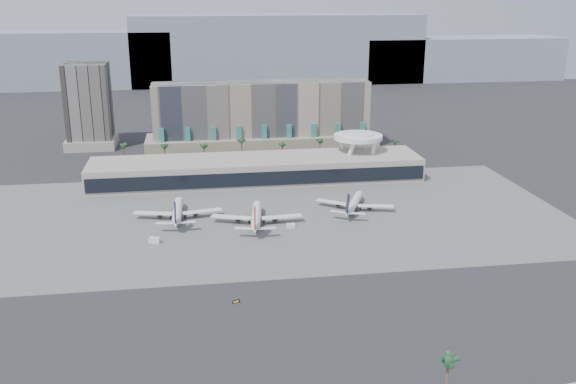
{
  "coord_description": "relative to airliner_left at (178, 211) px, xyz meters",
  "views": [
    {
      "loc": [
        -31.51,
        -208.48,
        95.11
      ],
      "look_at": [
        5.87,
        40.0,
        15.36
      ],
      "focal_mm": 40.0,
      "sensor_mm": 36.0,
      "label": 1
    }
  ],
  "objects": [
    {
      "name": "mountain_ridge",
      "position": [
        67.74,
        413.22,
        26.44
      ],
      "size": [
        680.0,
        60.0,
        70.0
      ],
      "color": "gray",
      "rests_on": "ground"
    },
    {
      "name": "office_tower",
      "position": [
        -55.14,
        143.22,
        19.49
      ],
      "size": [
        30.0,
        30.0,
        52.0
      ],
      "color": "black",
      "rests_on": "ground"
    },
    {
      "name": "airliner_left",
      "position": [
        0.0,
        0.0,
        0.0
      ],
      "size": [
        38.44,
        39.58,
        13.66
      ],
      "rotation": [
        0.0,
        0.0,
        -0.03
      ],
      "color": "white",
      "rests_on": "ground"
    },
    {
      "name": "saucer_structure",
      "position": [
        94.86,
        59.22,
        15.01
      ],
      "size": [
        26.0,
        26.0,
        21.89
      ],
      "color": "white",
      "rests_on": "ground"
    },
    {
      "name": "taxiway_sign",
      "position": [
        19.3,
        -81.7,
        -2.91
      ],
      "size": [
        2.33,
        1.1,
        1.07
      ],
      "rotation": [
        0.0,
        0.0,
        0.34
      ],
      "color": "black",
      "rests_on": "ground"
    },
    {
      "name": "hotel",
      "position": [
        49.86,
        117.64,
        13.36
      ],
      "size": [
        140.0,
        30.0,
        42.0
      ],
      "color": "#9F8F7B",
      "rests_on": "ground"
    },
    {
      "name": "airliner_right",
      "position": [
        78.23,
        0.04,
        -0.24
      ],
      "size": [
        33.32,
        34.29,
        12.71
      ],
      "rotation": [
        0.0,
        0.0,
        -0.43
      ],
      "color": "white",
      "rests_on": "ground"
    },
    {
      "name": "near_palm_b",
      "position": [
        63.48,
        -144.73,
        9.37
      ],
      "size": [
        6.0,
        6.0,
        15.75
      ],
      "color": "brown",
      "rests_on": "ground"
    },
    {
      "name": "airliner_centre",
      "position": [
        33.05,
        -11.21,
        0.07
      ],
      "size": [
        38.87,
        40.25,
        13.93
      ],
      "rotation": [
        0.0,
        0.0,
        -0.13
      ],
      "color": "white",
      "rests_on": "ground"
    },
    {
      "name": "apron_pad",
      "position": [
        39.86,
        -1.78,
        -3.42
      ],
      "size": [
        260.0,
        130.0,
        0.06
      ],
      "primitive_type": "cube",
      "color": "#5B5B59",
      "rests_on": "ground"
    },
    {
      "name": "ground",
      "position": [
        39.86,
        -56.78,
        -3.45
      ],
      "size": [
        900.0,
        900.0,
        0.0
      ],
      "primitive_type": "plane",
      "color": "#232326",
      "rests_on": "ground"
    },
    {
      "name": "service_vehicle_a",
      "position": [
        -8.61,
        -26.3,
        -2.38
      ],
      "size": [
        4.85,
        3.62,
        2.14
      ],
      "primitive_type": "cube",
      "rotation": [
        0.0,
        0.0,
        -0.38
      ],
      "color": "silver",
      "rests_on": "ground"
    },
    {
      "name": "service_vehicle_b",
      "position": [
        46.77,
        -17.84,
        -2.56
      ],
      "size": [
        3.64,
        2.36,
        1.77
      ],
      "primitive_type": "cube",
      "rotation": [
        0.0,
        0.0,
        0.12
      ],
      "color": "white",
      "rests_on": "ground"
    },
    {
      "name": "palm_row",
      "position": [
        46.86,
        88.22,
        7.05
      ],
      "size": [
        157.8,
        2.8,
        13.1
      ],
      "color": "brown",
      "rests_on": "ground"
    },
    {
      "name": "terminal",
      "position": [
        39.86,
        53.06,
        3.07
      ],
      "size": [
        170.0,
        32.5,
        14.5
      ],
      "color": "#B7ADA1",
      "rests_on": "ground"
    }
  ]
}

